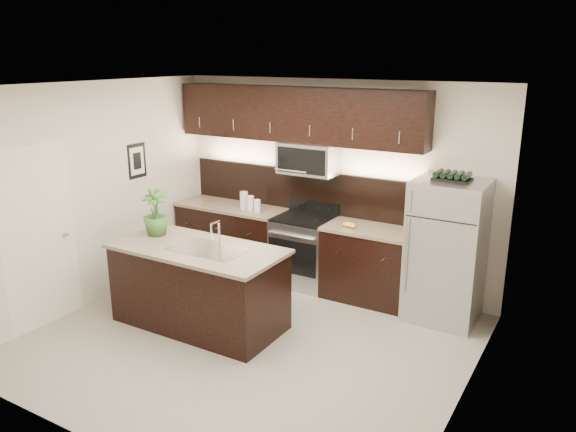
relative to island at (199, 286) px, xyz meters
The scene contains 12 objects.
ground 0.85m from the island, ahead, with size 4.50×4.50×0.00m, color gray.
room_walls 1.36m from the island, ahead, with size 4.52×4.02×2.71m.
counter_run 1.65m from the island, 81.45° to the left, with size 3.51×0.65×0.94m.
upper_fixtures 2.45m from the island, 81.31° to the left, with size 3.49×0.40×1.66m.
island is the anchor object (origin of this frame).
sink_faucet 0.51m from the island, ahead, with size 0.84×0.50×0.28m.
refrigerator 2.84m from the island, 33.90° to the left, with size 0.80×0.72×1.66m, color #B2B2B7.
wine_rack 3.08m from the island, 33.90° to the left, with size 0.41×0.25×0.10m.
plant 1.02m from the island, behind, with size 0.31×0.31×0.55m, color #376428.
canisters 1.71m from the island, 103.41° to the left, with size 0.35×0.15×0.24m.
french_press 2.52m from the island, 40.25° to the left, with size 0.10×0.10×0.30m.
bananas 1.97m from the island, 54.50° to the left, with size 0.19×0.15×0.06m, color yellow.
Camera 1 is at (3.15, -4.50, 3.00)m, focal length 35.00 mm.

